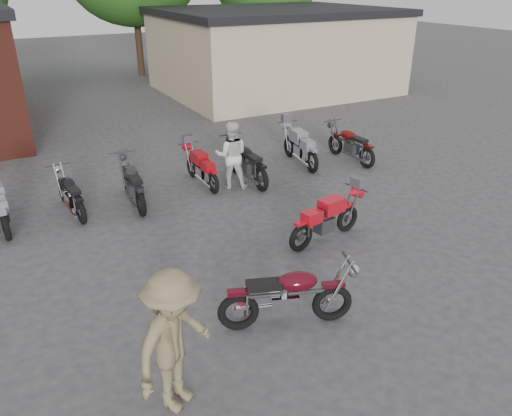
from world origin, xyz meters
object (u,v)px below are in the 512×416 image
vintage_motorcycle (289,293)px  person_tan (174,342)px  row_bike_6 (300,145)px  row_bike_4 (201,166)px  row_bike_2 (70,192)px  row_bike_3 (132,181)px  row_bike_7 (350,142)px  row_bike_5 (246,160)px  sportbike (327,216)px  person_light (231,155)px  helmet (246,304)px

vintage_motorcycle → person_tan: size_ratio=1.05×
row_bike_6 → row_bike_4: bearing=98.7°
person_tan → row_bike_2: person_tan is taller
row_bike_3 → row_bike_6: (5.14, 0.45, 0.00)m
row_bike_3 → row_bike_7: 6.63m
row_bike_5 → row_bike_2: bearing=87.1°
vintage_motorcycle → row_bike_2: size_ratio=1.13×
sportbike → person_light: bearing=86.9°
row_bike_4 → row_bike_2: bearing=91.0°
person_tan → row_bike_2: bearing=59.9°
vintage_motorcycle → row_bike_7: size_ratio=1.04×
sportbike → person_light: (-0.45, 3.61, 0.33)m
sportbike → row_bike_4: 4.28m
vintage_motorcycle → person_tan: bearing=-142.1°
vintage_motorcycle → sportbike: size_ratio=1.09×
vintage_motorcycle → row_bike_7: (5.79, 5.81, -0.02)m
row_bike_6 → row_bike_3: bearing=101.8°
row_bike_2 → row_bike_5: (4.55, -0.18, 0.07)m
helmet → person_tan: person_tan is taller
vintage_motorcycle → row_bike_2: bearing=130.4°
row_bike_4 → row_bike_6: (3.19, 0.11, 0.07)m
helmet → row_bike_2: (-1.84, 5.35, 0.40)m
row_bike_3 → row_bike_6: size_ratio=0.99×
vintage_motorcycle → row_bike_4: 6.26m
vintage_motorcycle → helmet: 0.91m
row_bike_4 → row_bike_7: 4.70m
row_bike_7 → person_tan: bearing=127.5°
row_bike_3 → row_bike_7: (6.63, -0.02, -0.01)m
row_bike_3 → row_bike_4: (1.95, 0.34, -0.06)m
helmet → row_bike_7: 8.10m
sportbike → row_bike_7: 5.22m
row_bike_3 → row_bike_5: 3.12m
helmet → row_bike_5: size_ratio=0.14×
person_tan → row_bike_3: (1.28, 6.52, -0.41)m
person_light → row_bike_2: size_ratio=0.96×
row_bike_3 → row_bike_7: bearing=-86.8°
row_bike_2 → row_bike_4: size_ratio=1.01×
row_bike_3 → row_bike_7: size_ratio=1.02×
row_bike_7 → person_light: bearing=90.6°
vintage_motorcycle → helmet: vintage_motorcycle is taller
person_light → row_bike_5: person_light is taller
person_tan → row_bike_7: size_ratio=1.00×
sportbike → row_bike_2: (-4.47, 3.97, -0.02)m
row_bike_5 → row_bike_6: row_bike_5 is taller
sportbike → row_bike_2: size_ratio=1.03×
sportbike → row_bike_6: 4.74m
vintage_motorcycle → person_tan: 2.27m
sportbike → row_bike_3: 4.86m
vintage_motorcycle → person_tan: person_tan is taller
row_bike_3 → vintage_motorcycle: bearing=-168.5°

